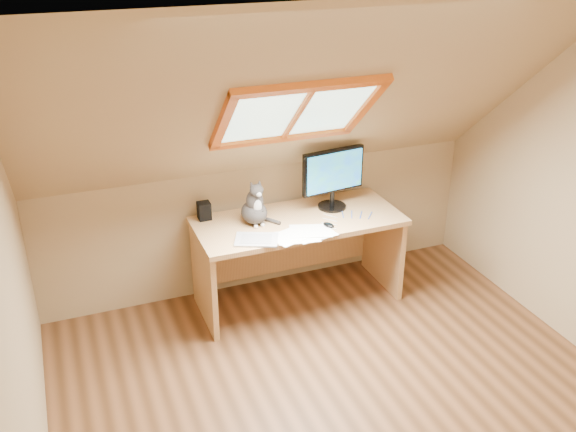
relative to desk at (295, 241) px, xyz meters
name	(u,v)px	position (x,y,z in m)	size (l,w,h in m)	color
ground	(360,421)	(-0.16, -1.45, -0.48)	(3.50, 3.50, 0.00)	brown
room_shell	(383,211)	(-0.16, -1.54, 0.95)	(3.52, 3.52, 2.41)	tan
desk	(295,241)	(0.00, 0.00, 0.00)	(1.54, 0.67, 0.70)	tan
monitor	(333,175)	(0.32, 0.02, 0.49)	(0.51, 0.22, 0.47)	black
cat	(255,208)	(-0.32, -0.02, 0.34)	(0.21, 0.24, 0.35)	#3A3533
desk_speaker	(204,211)	(-0.65, 0.18, 0.28)	(0.09, 0.09, 0.13)	black
graphics_tablet	(256,240)	(-0.40, -0.29, 0.22)	(0.29, 0.21, 0.01)	#B2B2B7
mouse	(329,225)	(0.15, -0.27, 0.23)	(0.05, 0.10, 0.03)	black
papers	(301,235)	(-0.09, -0.33, 0.22)	(0.35, 0.30, 0.01)	white
cables	(346,218)	(0.34, -0.19, 0.22)	(0.51, 0.26, 0.01)	silver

